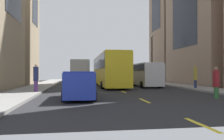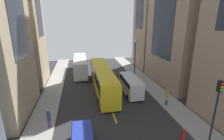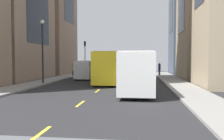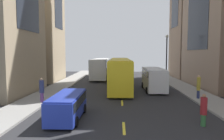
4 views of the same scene
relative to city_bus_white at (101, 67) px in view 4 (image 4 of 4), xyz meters
The scene contains 18 objects.
ground_plane 9.39m from the city_bus_white, 68.00° to the right, with size 42.57×42.57×0.00m, color #28282B.
sidewalk_west 9.77m from the city_bus_white, 117.42° to the right, with size 2.87×44.00×0.15m, color gray.
sidewalk_east 14.26m from the city_bus_white, 37.01° to the right, with size 2.87×44.00×0.15m, color gray.
lane_stripe_1 23.84m from the city_bus_white, 81.68° to the right, with size 0.16×2.00×0.01m, color yellow.
lane_stripe_2 17.95m from the city_bus_white, 78.90° to the right, with size 0.16×2.00×0.01m, color yellow.
lane_stripe_3 12.17m from the city_bus_white, 73.37° to the right, with size 0.16×2.00×0.01m, color yellow.
lane_stripe_4 6.79m from the city_bus_white, 58.03° to the right, with size 0.16×2.00×0.01m, color yellow.
lane_stripe_5 4.01m from the city_bus_white, ahead, with size 0.16×2.00×0.01m, color yellow.
lane_stripe_6 7.62m from the city_bus_white, 62.12° to the left, with size 0.16×2.00×0.01m, color yellow.
lane_stripe_7 13.11m from the city_bus_white, 74.62° to the left, with size 0.16×2.00×0.01m, color yellow.
city_bus_white is the anchor object (origin of this frame).
streetcar_yellow 9.69m from the city_bus_white, 70.19° to the right, with size 2.70×14.80×3.59m.
delivery_van_white 13.59m from the city_bus_white, 58.10° to the right, with size 2.25×6.05×2.58m.
car_blue_0 21.98m from the city_bus_white, 90.55° to the right, with size 1.88×4.64×1.65m.
pedestrian_walking_far 19.26m from the city_bus_white, 56.96° to the right, with size 0.33×0.33×2.17m.
pedestrian_crossing_mid 24.43m from the city_bus_white, 70.50° to the right, with size 0.38×0.38×1.94m.
pedestrian_waiting_curb 18.42m from the city_bus_white, 100.66° to the right, with size 0.39×0.39×2.07m.
streetlamp_near 11.35m from the city_bus_white, 21.13° to the right, with size 0.44×0.44×6.93m.
Camera 4 is at (-0.31, -26.40, 4.31)m, focal length 32.54 mm.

